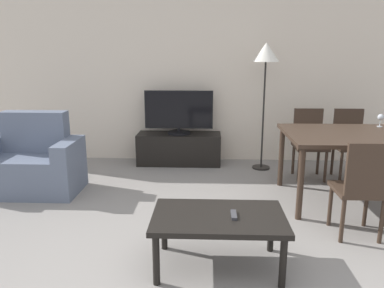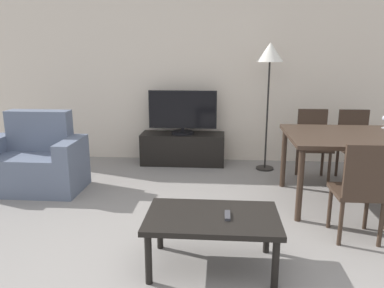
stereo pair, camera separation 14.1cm
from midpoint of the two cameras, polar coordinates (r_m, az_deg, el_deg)
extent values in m
cube|color=beige|center=(5.50, 3.08, 11.40)|extent=(7.53, 0.06, 2.70)
cube|color=slate|center=(4.72, -22.10, -4.01)|extent=(0.75, 0.65, 0.43)
cube|color=slate|center=(4.80, -21.42, 1.96)|extent=(0.75, 0.20, 0.48)
cube|color=slate|center=(4.50, -16.89, -3.20)|extent=(0.18, 0.65, 0.61)
cube|color=black|center=(5.41, -0.66, -0.71)|extent=(1.19, 0.41, 0.45)
cylinder|color=black|center=(5.36, -0.66, 1.76)|extent=(0.32, 0.32, 0.03)
cylinder|color=black|center=(5.35, -0.66, 2.18)|extent=(0.04, 0.04, 0.05)
cube|color=black|center=(5.30, -0.67, 5.28)|extent=(0.96, 0.04, 0.53)
cube|color=black|center=(5.28, -0.69, 5.24)|extent=(0.93, 0.01, 0.50)
cube|color=black|center=(2.80, 4.60, -11.17)|extent=(0.98, 0.60, 0.04)
cylinder|color=black|center=(2.71, -5.11, -17.06)|extent=(0.05, 0.05, 0.38)
cylinder|color=black|center=(2.71, 14.12, -17.37)|extent=(0.05, 0.05, 0.38)
cylinder|color=black|center=(3.13, -3.61, -12.49)|extent=(0.05, 0.05, 0.38)
cylinder|color=black|center=(3.14, 12.64, -12.76)|extent=(0.05, 0.05, 0.38)
cube|color=#38281E|center=(4.24, 25.03, 1.03)|extent=(1.46, 1.08, 0.04)
cylinder|color=#38281E|center=(3.70, 17.18, -6.07)|extent=(0.06, 0.06, 0.71)
cylinder|color=#38281E|center=(4.60, 14.65, -2.05)|extent=(0.06, 0.06, 0.71)
cube|color=#38281E|center=(3.54, 24.86, -6.67)|extent=(0.40, 0.40, 0.04)
cylinder|color=#38281E|center=(3.71, 21.29, -9.01)|extent=(0.04, 0.04, 0.40)
cylinder|color=#38281E|center=(3.81, 26.01, -8.84)|extent=(0.04, 0.04, 0.40)
cylinder|color=#38281E|center=(3.43, 22.84, -11.06)|extent=(0.04, 0.04, 0.40)
cylinder|color=#38281E|center=(3.54, 27.90, -10.79)|extent=(0.04, 0.04, 0.40)
cube|color=#38281E|center=(3.31, 26.34, -3.85)|extent=(0.37, 0.04, 0.44)
cube|color=#38281E|center=(5.10, 24.43, -0.64)|extent=(0.40, 0.40, 0.04)
cylinder|color=#38281E|center=(4.95, 23.04, -3.51)|extent=(0.04, 0.04, 0.40)
cylinder|color=#38281E|center=(5.06, 26.52, -3.50)|extent=(0.04, 0.04, 0.40)
cylinder|color=#38281E|center=(5.25, 21.95, -2.47)|extent=(0.04, 0.04, 0.40)
cylinder|color=#38281E|center=(5.35, 25.26, -2.49)|extent=(0.04, 0.04, 0.40)
cube|color=#38281E|center=(5.22, 24.03, 2.40)|extent=(0.37, 0.04, 0.44)
cube|color=#38281E|center=(4.94, 18.86, -0.55)|extent=(0.40, 0.40, 0.04)
cylinder|color=#38281E|center=(4.81, 17.25, -3.50)|extent=(0.04, 0.04, 0.40)
cylinder|color=#38281E|center=(4.89, 20.96, -3.51)|extent=(0.04, 0.04, 0.40)
cylinder|color=#38281E|center=(5.11, 16.48, -2.43)|extent=(0.04, 0.04, 0.40)
cylinder|color=#38281E|center=(5.19, 19.98, -2.46)|extent=(0.04, 0.04, 0.40)
cube|color=#38281E|center=(5.07, 18.57, 2.58)|extent=(0.37, 0.04, 0.44)
cylinder|color=black|center=(5.32, 11.75, -3.63)|extent=(0.24, 0.24, 0.02)
cylinder|color=black|center=(5.15, 12.15, 4.14)|extent=(0.02, 0.02, 1.43)
cone|color=white|center=(5.08, 12.63, 13.51)|extent=(0.35, 0.35, 0.24)
cube|color=#38383D|center=(2.77, 6.90, -10.77)|extent=(0.04, 0.15, 0.02)
cylinder|color=silver|center=(4.72, 28.01, 2.18)|extent=(0.06, 0.06, 0.01)
camera|label=1|loc=(0.07, -88.96, 0.25)|focal=35.00mm
camera|label=2|loc=(0.07, 91.04, -0.25)|focal=35.00mm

